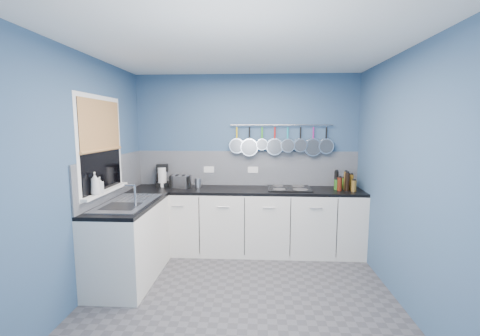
# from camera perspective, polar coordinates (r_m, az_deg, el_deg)

# --- Properties ---
(floor) EXTENTS (3.20, 3.00, 0.02)m
(floor) POSITION_cam_1_polar(r_m,az_deg,el_deg) (3.65, 0.14, -21.65)
(floor) COLOR #47474C
(floor) RESTS_ON ground
(ceiling) EXTENTS (3.20, 3.00, 0.02)m
(ceiling) POSITION_cam_1_polar(r_m,az_deg,el_deg) (3.28, 0.15, 20.59)
(ceiling) COLOR white
(ceiling) RESTS_ON ground
(wall_back) EXTENTS (3.20, 0.02, 2.50)m
(wall_back) POSITION_cam_1_polar(r_m,az_deg,el_deg) (4.73, 1.12, 1.19)
(wall_back) COLOR #365375
(wall_back) RESTS_ON ground
(wall_front) EXTENTS (3.20, 0.02, 2.50)m
(wall_front) POSITION_cam_1_polar(r_m,az_deg,el_deg) (1.76, -2.51, -9.55)
(wall_front) COLOR #365375
(wall_front) RESTS_ON ground
(wall_left) EXTENTS (0.02, 3.00, 2.50)m
(wall_left) POSITION_cam_1_polar(r_m,az_deg,el_deg) (3.69, -25.73, -1.33)
(wall_left) COLOR #365375
(wall_left) RESTS_ON ground
(wall_right) EXTENTS (0.02, 3.00, 2.50)m
(wall_right) POSITION_cam_1_polar(r_m,az_deg,el_deg) (3.53, 27.22, -1.76)
(wall_right) COLOR #365375
(wall_right) RESTS_ON ground
(backsplash_back) EXTENTS (3.20, 0.02, 0.50)m
(backsplash_back) POSITION_cam_1_polar(r_m,az_deg,el_deg) (4.72, 1.11, -0.05)
(backsplash_back) COLOR gray
(backsplash_back) RESTS_ON wall_back
(backsplash_left) EXTENTS (0.02, 1.80, 0.50)m
(backsplash_left) POSITION_cam_1_polar(r_m,az_deg,el_deg) (4.22, -21.47, -1.46)
(backsplash_left) COLOR gray
(backsplash_left) RESTS_ON wall_left
(cabinet_run_back) EXTENTS (3.20, 0.60, 0.86)m
(cabinet_run_back) POSITION_cam_1_polar(r_m,az_deg,el_deg) (4.59, 0.95, -9.48)
(cabinet_run_back) COLOR silver
(cabinet_run_back) RESTS_ON ground
(worktop_back) EXTENTS (3.20, 0.60, 0.04)m
(worktop_back) POSITION_cam_1_polar(r_m,az_deg,el_deg) (4.48, 0.96, -3.96)
(worktop_back) COLOR black
(worktop_back) RESTS_ON cabinet_run_back
(cabinet_run_left) EXTENTS (0.60, 1.20, 0.86)m
(cabinet_run_left) POSITION_cam_1_polar(r_m,az_deg,el_deg) (4.01, -18.96, -12.41)
(cabinet_run_left) COLOR silver
(cabinet_run_left) RESTS_ON ground
(worktop_left) EXTENTS (0.60, 1.20, 0.04)m
(worktop_left) POSITION_cam_1_polar(r_m,az_deg,el_deg) (3.89, -19.24, -6.15)
(worktop_left) COLOR black
(worktop_left) RESTS_ON cabinet_run_left
(window_frame) EXTENTS (0.01, 1.00, 1.10)m
(window_frame) POSITION_cam_1_polar(r_m,az_deg,el_deg) (3.90, -23.41, 3.68)
(window_frame) COLOR white
(window_frame) RESTS_ON wall_left
(window_glass) EXTENTS (0.01, 0.90, 1.00)m
(window_glass) POSITION_cam_1_polar(r_m,az_deg,el_deg) (3.90, -23.34, 3.68)
(window_glass) COLOR black
(window_glass) RESTS_ON wall_left
(bamboo_blind) EXTENTS (0.01, 0.90, 0.55)m
(bamboo_blind) POSITION_cam_1_polar(r_m,az_deg,el_deg) (3.89, -23.41, 6.99)
(bamboo_blind) COLOR tan
(bamboo_blind) RESTS_ON wall_left
(window_sill) EXTENTS (0.10, 0.98, 0.03)m
(window_sill) POSITION_cam_1_polar(r_m,az_deg,el_deg) (3.95, -22.70, -3.78)
(window_sill) COLOR white
(window_sill) RESTS_ON wall_left
(sink_unit) EXTENTS (0.50, 0.95, 0.01)m
(sink_unit) POSITION_cam_1_polar(r_m,az_deg,el_deg) (3.88, -19.26, -5.80)
(sink_unit) COLOR silver
(sink_unit) RESTS_ON worktop_left
(mixer_tap) EXTENTS (0.12, 0.08, 0.26)m
(mixer_tap) POSITION_cam_1_polar(r_m,az_deg,el_deg) (3.63, -18.08, -4.61)
(mixer_tap) COLOR silver
(mixer_tap) RESTS_ON worktop_left
(socket_left) EXTENTS (0.15, 0.01, 0.09)m
(socket_left) POSITION_cam_1_polar(r_m,az_deg,el_deg) (4.76, -5.53, -0.26)
(socket_left) COLOR white
(socket_left) RESTS_ON backsplash_back
(socket_right) EXTENTS (0.15, 0.01, 0.09)m
(socket_right) POSITION_cam_1_polar(r_m,az_deg,el_deg) (4.70, 2.32, -0.32)
(socket_right) COLOR white
(socket_right) RESTS_ON backsplash_back
(pot_rail) EXTENTS (1.45, 0.02, 0.02)m
(pot_rail) POSITION_cam_1_polar(r_m,az_deg,el_deg) (4.65, 7.33, 7.57)
(pot_rail) COLOR silver
(pot_rail) RESTS_ON wall_back
(soap_bottle_a) EXTENTS (0.12, 0.12, 0.24)m
(soap_bottle_a) POSITION_cam_1_polar(r_m,az_deg,el_deg) (3.69, -24.30, -2.51)
(soap_bottle_a) COLOR white
(soap_bottle_a) RESTS_ON window_sill
(soap_bottle_b) EXTENTS (0.10, 0.10, 0.17)m
(soap_bottle_b) POSITION_cam_1_polar(r_m,az_deg,el_deg) (3.78, -23.58, -2.75)
(soap_bottle_b) COLOR white
(soap_bottle_b) RESTS_ON window_sill
(paper_towel) EXTENTS (0.12, 0.12, 0.28)m
(paper_towel) POSITION_cam_1_polar(r_m,az_deg,el_deg) (4.75, -13.63, -1.57)
(paper_towel) COLOR white
(paper_towel) RESTS_ON worktop_back
(coffee_maker) EXTENTS (0.22, 0.23, 0.31)m
(coffee_maker) POSITION_cam_1_polar(r_m,az_deg,el_deg) (4.78, -13.65, -1.28)
(coffee_maker) COLOR black
(coffee_maker) RESTS_ON worktop_back
(toaster) EXTENTS (0.30, 0.23, 0.17)m
(toaster) POSITION_cam_1_polar(r_m,az_deg,el_deg) (4.63, -10.50, -2.38)
(toaster) COLOR silver
(toaster) RESTS_ON worktop_back
(canister) EXTENTS (0.09, 0.09, 0.13)m
(canister) POSITION_cam_1_polar(r_m,az_deg,el_deg) (4.61, -7.45, -2.62)
(canister) COLOR silver
(canister) RESTS_ON worktop_back
(hob) EXTENTS (0.59, 0.52, 0.01)m
(hob) POSITION_cam_1_polar(r_m,az_deg,el_deg) (4.55, 8.67, -3.53)
(hob) COLOR black
(hob) RESTS_ON worktop_back
(pan_0) EXTENTS (0.21, 0.07, 0.40)m
(pan_0) POSITION_cam_1_polar(r_m,az_deg,el_deg) (4.64, -0.58, 5.13)
(pan_0) COLOR silver
(pan_0) RESTS_ON pot_rail
(pan_1) EXTENTS (0.25, 0.07, 0.44)m
(pan_1) POSITION_cam_1_polar(r_m,az_deg,el_deg) (4.63, 1.67, 4.88)
(pan_1) COLOR silver
(pan_1) RESTS_ON pot_rail
(pan_2) EXTENTS (0.17, 0.08, 0.36)m
(pan_2) POSITION_cam_1_polar(r_m,az_deg,el_deg) (4.63, 3.93, 5.40)
(pan_2) COLOR silver
(pan_2) RESTS_ON pot_rail
(pan_3) EXTENTS (0.24, 0.06, 0.43)m
(pan_3) POSITION_cam_1_polar(r_m,az_deg,el_deg) (4.64, 6.18, 4.94)
(pan_3) COLOR silver
(pan_3) RESTS_ON pot_rail
(pan_4) EXTENTS (0.20, 0.10, 0.39)m
(pan_4) POSITION_cam_1_polar(r_m,az_deg,el_deg) (4.65, 8.42, 5.15)
(pan_4) COLOR silver
(pan_4) RESTS_ON pot_rail
(pan_5) EXTENTS (0.19, 0.07, 0.38)m
(pan_5) POSITION_cam_1_polar(r_m,az_deg,el_deg) (4.67, 10.65, 5.15)
(pan_5) COLOR silver
(pan_5) RESTS_ON pot_rail
(pan_6) EXTENTS (0.25, 0.06, 0.44)m
(pan_6) POSITION_cam_1_polar(r_m,az_deg,el_deg) (4.70, 12.84, 4.76)
(pan_6) COLOR silver
(pan_6) RESTS_ON pot_rail
(pan_7) EXTENTS (0.22, 0.06, 0.41)m
(pan_7) POSITION_cam_1_polar(r_m,az_deg,el_deg) (4.73, 15.03, 4.90)
(pan_7) COLOR silver
(pan_7) RESTS_ON pot_rail
(condiment_0) EXTENTS (0.05, 0.05, 0.19)m
(condiment_0) POSITION_cam_1_polar(r_m,az_deg,el_deg) (4.74, 19.02, -2.34)
(condiment_0) COLOR olive
(condiment_0) RESTS_ON worktop_back
(condiment_1) EXTENTS (0.06, 0.06, 0.15)m
(condiment_1) POSITION_cam_1_polar(r_m,az_deg,el_deg) (4.72, 17.90, -2.58)
(condiment_1) COLOR #3F721E
(condiment_1) RESTS_ON worktop_back
(condiment_2) EXTENTS (0.06, 0.06, 0.24)m
(condiment_2) POSITION_cam_1_polar(r_m,az_deg,el_deg) (4.70, 16.68, -1.99)
(condiment_2) COLOR black
(condiment_2) RESTS_ON worktop_back
(condiment_3) EXTENTS (0.05, 0.05, 0.21)m
(condiment_3) POSITION_cam_1_polar(r_m,az_deg,el_deg) (4.64, 19.13, -2.41)
(condiment_3) COLOR #8C5914
(condiment_3) RESTS_ON worktop_back
(condiment_4) EXTENTS (0.05, 0.05, 0.25)m
(condiment_4) POSITION_cam_1_polar(r_m,az_deg,el_deg) (4.62, 18.18, -2.16)
(condiment_4) COLOR brown
(condiment_4) RESTS_ON worktop_back
(condiment_5) EXTENTS (0.07, 0.07, 0.14)m
(condiment_5) POSITION_cam_1_polar(r_m,az_deg,el_deg) (4.61, 16.75, -2.83)
(condiment_5) COLOR #265919
(condiment_5) RESTS_ON worktop_back
(condiment_6) EXTENTS (0.07, 0.07, 0.15)m
(condiment_6) POSITION_cam_1_polar(r_m,az_deg,el_deg) (4.54, 19.52, -3.01)
(condiment_6) COLOR brown
(condiment_6) RESTS_ON worktop_back
(condiment_7) EXTENTS (0.06, 0.06, 0.24)m
(condiment_7) POSITION_cam_1_polar(r_m,az_deg,el_deg) (4.55, 18.45, -2.34)
(condiment_7) COLOR black
(condiment_7) RESTS_ON worktop_back
(condiment_8) EXTENTS (0.06, 0.06, 0.18)m
(condiment_8) POSITION_cam_1_polar(r_m,az_deg,el_deg) (4.53, 17.23, -2.74)
(condiment_8) COLOR #4C190C
(condiment_8) RESTS_ON worktop_back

